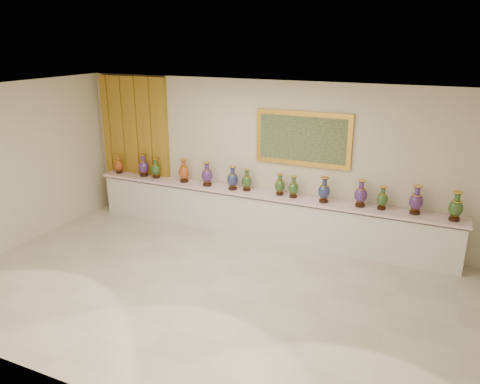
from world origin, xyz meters
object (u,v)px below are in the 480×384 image
object	(u,v)px
vase_1	(144,166)
vase_2	(156,169)
vase_0	(119,165)
counter	(262,215)

from	to	relation	value
vase_1	vase_2	bearing A→B (deg)	0.17
vase_0	vase_1	size ratio (longest dim) A/B	0.86
counter	vase_2	xyz separation A→B (m)	(-2.43, -0.01, 0.66)
vase_0	vase_2	size ratio (longest dim) A/B	0.95
counter	vase_0	xyz separation A→B (m)	(-3.38, -0.03, 0.65)
counter	vase_1	size ratio (longest dim) A/B	15.30
vase_0	vase_2	world-z (taller)	vase_2
vase_1	vase_2	world-z (taller)	vase_1
counter	vase_2	bearing A→B (deg)	-179.84
counter	vase_1	xyz separation A→B (m)	(-2.74, -0.01, 0.68)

